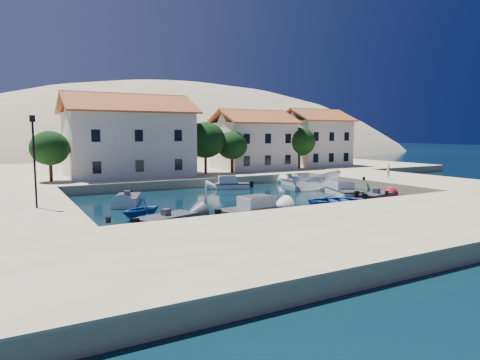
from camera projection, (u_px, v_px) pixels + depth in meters
name	position (u px, v px, depth m)	size (l,w,h in m)	color
ground	(316.00, 218.00, 30.50)	(400.00, 400.00, 0.00)	black
quay_south	(381.00, 227.00, 25.24)	(52.00, 12.00, 1.00)	tan
quay_east	(401.00, 182.00, 49.04)	(11.00, 20.00, 1.00)	tan
quay_west	(12.00, 213.00, 29.96)	(8.00, 20.00, 1.00)	tan
quay_north	(165.00, 170.00, 64.43)	(80.00, 36.00, 1.00)	tan
hills	(136.00, 217.00, 150.42)	(254.00, 176.00, 99.00)	tan
building_left	(128.00, 134.00, 51.29)	(14.70, 9.45, 9.70)	beige
building_mid	(253.00, 139.00, 60.93)	(10.50, 8.40, 8.30)	beige
building_right	(315.00, 137.00, 67.57)	(9.45, 8.40, 8.80)	beige
trees	(216.00, 143.00, 54.28)	(37.30, 5.30, 6.45)	#382314
lamppost	(34.00, 153.00, 28.48)	(0.35, 0.25, 6.22)	black
bollards	(313.00, 193.00, 35.09)	(29.36, 9.56, 0.30)	black
motorboat_grey_sw	(166.00, 220.00, 28.35)	(4.52, 3.18, 1.25)	#38393E
cabin_cruiser_south	(250.00, 210.00, 31.23)	(4.95, 2.62, 1.60)	silver
rowboat_south	(338.00, 205.00, 36.00)	(3.55, 4.96, 1.03)	navy
motorboat_red_se	(376.00, 197.00, 38.83)	(3.87, 2.50, 1.25)	maroon
cabin_cruiser_east	(344.00, 190.00, 41.76)	(3.52, 5.34, 1.60)	silver
boat_east	(316.00, 190.00, 45.36)	(2.19, 5.81, 2.25)	silver
motorboat_white_ne	(295.00, 183.00, 49.79)	(2.16, 3.93, 1.25)	silver
rowboat_west	(141.00, 218.00, 30.48)	(2.75, 3.19, 1.68)	navy
motorboat_white_west	(128.00, 199.00, 37.31)	(3.36, 4.77, 1.25)	silver
cabin_cruiser_north	(232.00, 184.00, 46.67)	(4.01, 2.77, 1.60)	silver
pedestrian	(388.00, 171.00, 47.54)	(0.60, 0.39, 1.64)	beige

